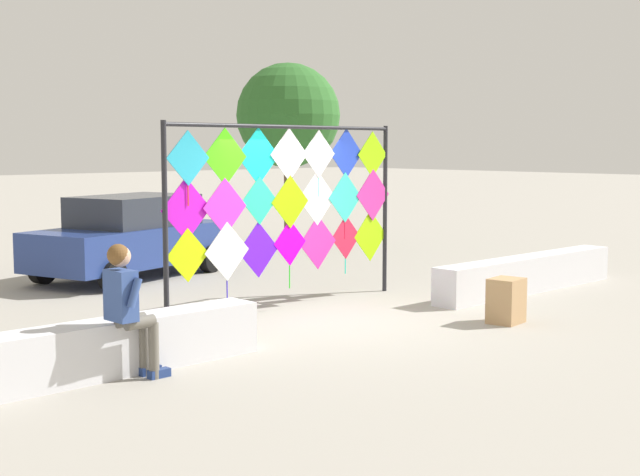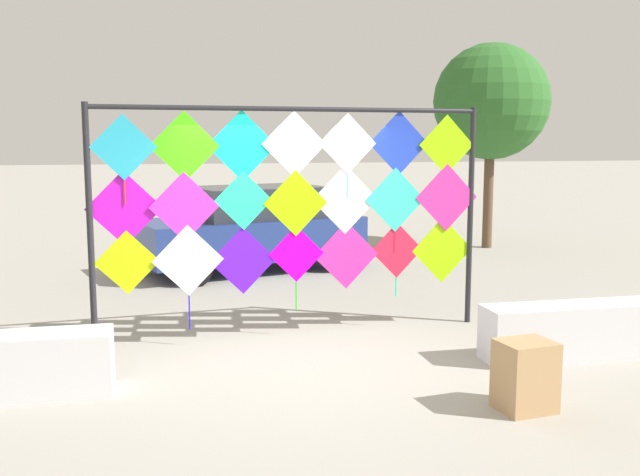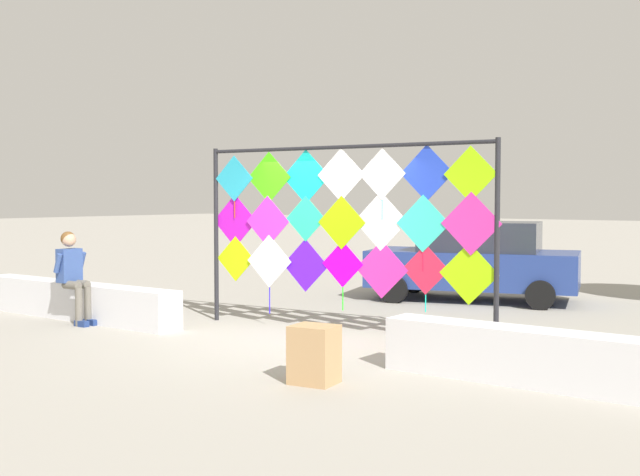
# 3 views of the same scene
# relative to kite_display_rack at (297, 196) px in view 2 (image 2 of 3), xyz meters

# --- Properties ---
(ground) EXTENTS (120.00, 120.00, 0.00)m
(ground) POSITION_rel_kite_display_rack_xyz_m (-0.14, -1.05, -1.69)
(ground) COLOR #9E998E
(kite_display_rack) EXTENTS (4.71, 0.49, 2.74)m
(kite_display_rack) POSITION_rel_kite_display_rack_xyz_m (0.00, 0.00, 0.00)
(kite_display_rack) COLOR #232328
(kite_display_rack) RESTS_ON ground
(parked_car) EXTENTS (4.18, 2.67, 1.50)m
(parked_car) POSITION_rel_kite_display_rack_xyz_m (0.01, 4.42, -0.93)
(parked_car) COLOR navy
(parked_car) RESTS_ON ground
(cardboard_box_large) EXTENTS (0.51, 0.45, 0.62)m
(cardboard_box_large) POSITION_rel_kite_display_rack_xyz_m (1.51, -2.73, -1.38)
(cardboard_box_large) COLOR tan
(cardboard_box_large) RESTS_ON ground
(tree_broadleaf) EXTENTS (2.44, 2.44, 4.34)m
(tree_broadleaf) POSITION_rel_kite_display_rack_xyz_m (5.24, 5.99, 1.40)
(tree_broadleaf) COLOR brown
(tree_broadleaf) RESTS_ON ground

